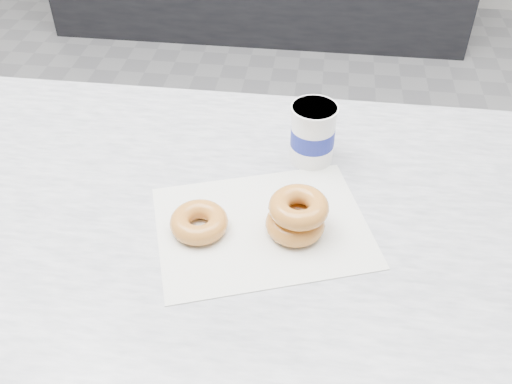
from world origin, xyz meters
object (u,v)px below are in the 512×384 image
donut_stack (297,215)px  coffee_cup (313,133)px  counter (116,347)px  donut_single (199,222)px

donut_stack → coffee_cup: 0.20m
counter → coffee_cup: (0.40, 0.16, 0.51)m
counter → donut_single: (0.23, -0.05, 0.47)m
donut_stack → donut_single: bearing=-173.4°
counter → donut_stack: (0.39, -0.03, 0.48)m
counter → coffee_cup: bearing=22.3°
counter → coffee_cup: 0.67m
donut_single → coffee_cup: 0.28m
donut_single → counter: bearing=167.9°
donut_single → donut_stack: donut_stack is taller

